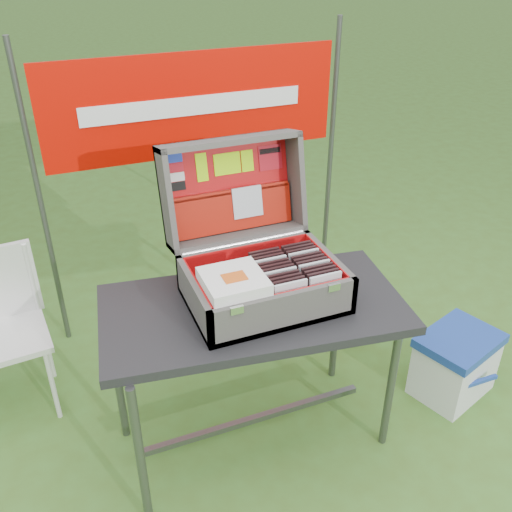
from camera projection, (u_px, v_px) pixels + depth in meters
name	position (u px, v px, depth m)	size (l,w,h in m)	color
ground	(272.00, 426.00, 2.80)	(80.00, 80.00, 0.00)	#446923
table	(253.00, 376.00, 2.54)	(1.24, 0.62, 0.78)	black
table_top	(253.00, 309.00, 2.35)	(1.24, 0.62, 0.04)	black
table_leg_fl	(141.00, 460.00, 2.17)	(0.04, 0.04, 0.74)	#59595B
table_leg_fr	(391.00, 383.00, 2.53)	(0.04, 0.04, 0.74)	#59595B
table_leg_bl	(117.00, 376.00, 2.57)	(0.04, 0.04, 0.74)	#59595B
table_leg_br	(336.00, 320.00, 2.93)	(0.04, 0.04, 0.74)	#59595B
table_brace	(253.00, 419.00, 2.67)	(1.09, 0.03, 0.03)	#59595B
suitcase	(258.00, 234.00, 2.27)	(0.62, 0.60, 0.58)	#5D5A55
suitcase_base_bottom	(264.00, 299.00, 2.36)	(0.62, 0.44, 0.02)	#5D5A55
suitcase_base_wall_front	(285.00, 312.00, 2.16)	(0.62, 0.02, 0.16)	#5D5A55
suitcase_base_wall_back	(246.00, 260.00, 2.49)	(0.62, 0.02, 0.16)	#5D5A55
suitcase_base_wall_left	(194.00, 300.00, 2.23)	(0.02, 0.44, 0.16)	#5D5A55
suitcase_base_wall_right	(328.00, 270.00, 2.42)	(0.02, 0.44, 0.16)	#5D5A55
suitcase_liner_floor	(264.00, 296.00, 2.35)	(0.57, 0.39, 0.01)	red
suitcase_latch_left	(237.00, 310.00, 2.05)	(0.05, 0.01, 0.03)	silver
suitcase_latch_right	(334.00, 287.00, 2.17)	(0.05, 0.01, 0.03)	silver
suitcase_hinge	(244.00, 243.00, 2.46)	(0.02, 0.02, 0.55)	silver
suitcase_lid_back	(228.00, 187.00, 2.52)	(0.62, 0.44, 0.02)	#5D5A55
suitcase_lid_rim_far	(229.00, 141.00, 2.40)	(0.62, 0.02, 0.16)	#5D5A55
suitcase_lid_rim_near	(238.00, 235.00, 2.53)	(0.62, 0.02, 0.16)	#5D5A55
suitcase_lid_rim_left	(166.00, 200.00, 2.37)	(0.02, 0.44, 0.16)	#5D5A55
suitcase_lid_rim_right	(295.00, 179.00, 2.56)	(0.02, 0.44, 0.16)	#5D5A55
suitcase_lid_liner	(229.00, 187.00, 2.51)	(0.56, 0.39, 0.01)	red
suitcase_liner_wall_front	(283.00, 308.00, 2.16)	(0.57, 0.01, 0.14)	red
suitcase_liner_wall_back	(247.00, 260.00, 2.47)	(0.57, 0.01, 0.14)	red
suitcase_liner_wall_left	(198.00, 297.00, 2.23)	(0.01, 0.39, 0.14)	red
suitcase_liner_wall_right	(325.00, 268.00, 2.41)	(0.01, 0.39, 0.14)	red
suitcase_lid_pocket	(233.00, 211.00, 2.53)	(0.55, 0.18, 0.03)	#9E1407
suitcase_pocket_edge	(231.00, 192.00, 2.49)	(0.54, 0.02, 0.02)	#9E1407
suitcase_pocket_cd	(247.00, 202.00, 2.52)	(0.14, 0.14, 0.01)	silver
lid_sticker_cc_a	(175.00, 158.00, 2.38)	(0.06, 0.04, 0.00)	#1933B2
lid_sticker_cc_b	(176.00, 168.00, 2.39)	(0.06, 0.04, 0.00)	#B4101D
lid_sticker_cc_c	(178.00, 177.00, 2.41)	(0.06, 0.04, 0.00)	white
lid_sticker_cc_d	(179.00, 186.00, 2.42)	(0.06, 0.04, 0.00)	black
lid_card_neon_tall	(202.00, 167.00, 2.43)	(0.05, 0.12, 0.00)	#ADFD03
lid_card_neon_main	(227.00, 164.00, 2.47)	(0.12, 0.09, 0.00)	#ADFD03
lid_card_neon_small	(247.00, 161.00, 2.50)	(0.05, 0.09, 0.00)	#ADFD03
lid_sticker_band	(270.00, 157.00, 2.54)	(0.11, 0.11, 0.00)	#B4101D
lid_sticker_band_bar	(270.00, 151.00, 2.53)	(0.10, 0.02, 0.00)	black
cd_left_0	(290.00, 299.00, 2.19)	(0.14, 0.01, 0.16)	silver
cd_left_1	(288.00, 296.00, 2.21)	(0.14, 0.01, 0.16)	black
cd_left_2	(285.00, 293.00, 2.22)	(0.14, 0.01, 0.16)	black
cd_left_3	(283.00, 290.00, 2.24)	(0.14, 0.01, 0.16)	black
cd_left_4	(280.00, 287.00, 2.26)	(0.14, 0.01, 0.16)	silver
cd_left_5	(278.00, 283.00, 2.28)	(0.14, 0.01, 0.16)	black
cd_left_6	(275.00, 280.00, 2.30)	(0.14, 0.01, 0.16)	black
cd_left_7	(273.00, 277.00, 2.32)	(0.14, 0.01, 0.16)	black
cd_left_8	(270.00, 274.00, 2.34)	(0.14, 0.01, 0.16)	silver
cd_left_9	(268.00, 272.00, 2.36)	(0.14, 0.01, 0.16)	black
cd_left_10	(266.00, 269.00, 2.38)	(0.14, 0.01, 0.16)	black
cd_left_11	(264.00, 266.00, 2.40)	(0.14, 0.01, 0.16)	black
cd_right_0	(325.00, 291.00, 2.23)	(0.14, 0.01, 0.16)	silver
cd_right_1	(322.00, 288.00, 2.25)	(0.14, 0.01, 0.16)	black
cd_right_2	(319.00, 285.00, 2.27)	(0.14, 0.01, 0.16)	black
cd_right_3	(316.00, 282.00, 2.29)	(0.14, 0.01, 0.16)	black
cd_right_4	(313.00, 279.00, 2.31)	(0.14, 0.01, 0.16)	silver
cd_right_5	(311.00, 276.00, 2.33)	(0.14, 0.01, 0.16)	black
cd_right_6	(308.00, 273.00, 2.35)	(0.14, 0.01, 0.16)	black
cd_right_7	(306.00, 270.00, 2.37)	(0.14, 0.01, 0.16)	black
cd_right_8	(303.00, 267.00, 2.39)	(0.14, 0.01, 0.16)	silver
cd_right_9	(300.00, 265.00, 2.41)	(0.14, 0.01, 0.16)	black
cd_right_10	(298.00, 262.00, 2.43)	(0.14, 0.01, 0.16)	black
cd_right_11	(296.00, 259.00, 2.45)	(0.14, 0.01, 0.16)	black
songbook_0	(234.00, 285.00, 2.16)	(0.23, 0.23, 0.01)	white
songbook_1	(234.00, 284.00, 2.16)	(0.23, 0.23, 0.01)	white
songbook_2	(234.00, 283.00, 2.16)	(0.23, 0.23, 0.01)	white
songbook_3	(234.00, 282.00, 2.16)	(0.23, 0.23, 0.01)	white
songbook_4	(234.00, 281.00, 2.15)	(0.23, 0.23, 0.01)	white
songbook_5	(234.00, 280.00, 2.15)	(0.23, 0.23, 0.01)	white
songbook_6	(234.00, 279.00, 2.15)	(0.23, 0.23, 0.01)	white
songbook_7	(234.00, 278.00, 2.15)	(0.23, 0.23, 0.01)	white
songbook_8	(234.00, 277.00, 2.14)	(0.23, 0.23, 0.01)	white
songbook_graphic	(234.00, 277.00, 2.13)	(0.09, 0.07, 0.00)	#D85919
cooler	(455.00, 364.00, 2.92)	(0.40, 0.31, 0.35)	white
cooler_body	(454.00, 368.00, 2.94)	(0.38, 0.29, 0.31)	white
cooler_lid	(460.00, 341.00, 2.85)	(0.40, 0.31, 0.05)	#1E409C
cooler_handle	(477.00, 382.00, 2.79)	(0.24, 0.02, 0.02)	#1E409C
chair	(7.00, 340.00, 2.72)	(0.37, 0.41, 0.82)	silver
chair_seat	(7.00, 339.00, 2.71)	(0.37, 0.37, 0.03)	silver
chair_leg_fr	(53.00, 385.00, 2.74)	(0.02, 0.02, 0.42)	silver
chair_leg_br	(47.00, 346.00, 3.00)	(0.02, 0.02, 0.42)	silver
chair_upright_right	(32.00, 279.00, 2.81)	(0.02, 0.02, 0.39)	silver
cardboard_box	(339.00, 309.00, 3.28)	(0.40, 0.06, 0.42)	#A87246
banner_post_left	(42.00, 207.00, 2.97)	(0.03, 0.03, 1.70)	#59595B
banner_post_right	(330.00, 163.00, 3.52)	(0.03, 0.03, 1.70)	#59595B
banner	(194.00, 105.00, 3.01)	(1.60, 0.01, 0.55)	#C00900
banner_text	(195.00, 106.00, 3.00)	(1.20, 0.00, 0.10)	white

